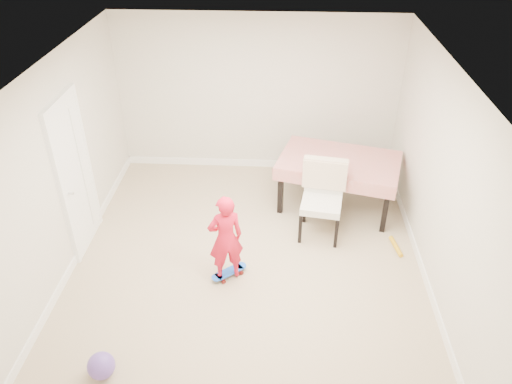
# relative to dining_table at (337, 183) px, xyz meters

# --- Properties ---
(ground) EXTENTS (5.00, 5.00, 0.00)m
(ground) POSITION_rel_dining_table_xyz_m (-1.25, -1.36, -0.40)
(ground) COLOR tan
(ground) RESTS_ON ground
(ceiling) EXTENTS (4.50, 5.00, 0.04)m
(ceiling) POSITION_rel_dining_table_xyz_m (-1.25, -1.36, 2.18)
(ceiling) COLOR white
(ceiling) RESTS_ON wall_back
(wall_back) EXTENTS (4.50, 0.04, 2.60)m
(wall_back) POSITION_rel_dining_table_xyz_m (-1.25, 1.12, 0.90)
(wall_back) COLOR beige
(wall_back) RESTS_ON ground
(wall_front) EXTENTS (4.50, 0.04, 2.60)m
(wall_front) POSITION_rel_dining_table_xyz_m (-1.25, -3.84, 0.90)
(wall_front) COLOR beige
(wall_front) RESTS_ON ground
(wall_left) EXTENTS (0.04, 5.00, 2.60)m
(wall_left) POSITION_rel_dining_table_xyz_m (-3.48, -1.36, 0.90)
(wall_left) COLOR beige
(wall_left) RESTS_ON ground
(wall_right) EXTENTS (0.04, 5.00, 2.60)m
(wall_right) POSITION_rel_dining_table_xyz_m (0.98, -1.36, 0.90)
(wall_right) COLOR beige
(wall_right) RESTS_ON ground
(door) EXTENTS (0.11, 0.94, 2.11)m
(door) POSITION_rel_dining_table_xyz_m (-3.48, -1.06, 0.62)
(door) COLOR white
(door) RESTS_ON ground
(baseboard_back) EXTENTS (4.50, 0.02, 0.12)m
(baseboard_back) POSITION_rel_dining_table_xyz_m (-1.25, 1.13, -0.34)
(baseboard_back) COLOR white
(baseboard_back) RESTS_ON ground
(baseboard_left) EXTENTS (0.02, 5.00, 0.12)m
(baseboard_left) POSITION_rel_dining_table_xyz_m (-3.49, -1.36, -0.34)
(baseboard_left) COLOR white
(baseboard_left) RESTS_ON ground
(baseboard_right) EXTENTS (0.02, 5.00, 0.12)m
(baseboard_right) POSITION_rel_dining_table_xyz_m (0.99, -1.36, -0.34)
(baseboard_right) COLOR white
(baseboard_right) RESTS_ON ground
(dining_table) EXTENTS (1.92, 1.47, 0.80)m
(dining_table) POSITION_rel_dining_table_xyz_m (0.00, 0.00, 0.00)
(dining_table) COLOR #BA0920
(dining_table) RESTS_ON ground
(dining_chair) EXTENTS (0.69, 0.76, 1.09)m
(dining_chair) POSITION_rel_dining_table_xyz_m (-0.28, -0.74, 0.14)
(dining_chair) COLOR white
(dining_chair) RESTS_ON ground
(skateboard) EXTENTS (0.50, 0.46, 0.08)m
(skateboard) POSITION_rel_dining_table_xyz_m (-1.47, -1.67, -0.36)
(skateboard) COLOR blue
(skateboard) RESTS_ON ground
(child) EXTENTS (0.50, 0.42, 1.18)m
(child) POSITION_rel_dining_table_xyz_m (-1.49, -1.70, 0.19)
(child) COLOR red
(child) RESTS_ON ground
(balloon) EXTENTS (0.28, 0.28, 0.28)m
(balloon) POSITION_rel_dining_table_xyz_m (-2.61, -3.21, -0.26)
(balloon) COLOR #6547AB
(balloon) RESTS_ON ground
(foam_toy) EXTENTS (0.13, 0.40, 0.06)m
(foam_toy) POSITION_rel_dining_table_xyz_m (0.74, -1.00, -0.37)
(foam_toy) COLOR gold
(foam_toy) RESTS_ON ground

